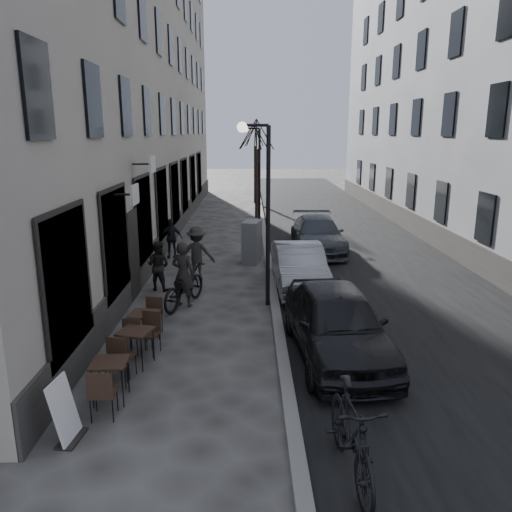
{
  "coord_description": "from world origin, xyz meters",
  "views": [
    {
      "loc": [
        -0.51,
        -7.57,
        4.83
      ],
      "look_at": [
        -0.35,
        4.58,
        1.8
      ],
      "focal_mm": 35.0,
      "sensor_mm": 36.0,
      "label": 1
    }
  ],
  "objects_px": {
    "bistro_set_c": "(144,325)",
    "pedestrian_far": "(171,238)",
    "bistro_set_a": "(110,377)",
    "bistro_set_b": "(136,344)",
    "car_far": "(318,234)",
    "streetlamp_far": "(256,166)",
    "streetlamp_near": "(262,195)",
    "tree_near": "(257,135)",
    "pedestrian_near": "(158,266)",
    "bicycle": "(184,286)",
    "sign_board": "(66,416)",
    "pedestrian_mid": "(197,253)",
    "moped": "(351,435)",
    "utility_cabinet": "(252,242)",
    "tree_far": "(255,134)",
    "car_mid": "(299,267)",
    "car_near": "(337,322)"
  },
  "relations": [
    {
      "from": "bistro_set_c",
      "to": "moped",
      "type": "xyz_separation_m",
      "value": [
        3.89,
        -4.71,
        0.22
      ]
    },
    {
      "from": "pedestrian_near",
      "to": "pedestrian_mid",
      "type": "distance_m",
      "value": 1.57
    },
    {
      "from": "tree_far",
      "to": "car_mid",
      "type": "bearing_deg",
      "value": -86.62
    },
    {
      "from": "car_near",
      "to": "car_far",
      "type": "height_order",
      "value": "car_near"
    },
    {
      "from": "tree_far",
      "to": "bistro_set_a",
      "type": "xyz_separation_m",
      "value": [
        -2.97,
        -26.21,
        -4.19
      ]
    },
    {
      "from": "bistro_set_b",
      "to": "sign_board",
      "type": "xyz_separation_m",
      "value": [
        -0.54,
        -2.65,
        -0.06
      ]
    },
    {
      "from": "bistro_set_b",
      "to": "tree_near",
      "type": "bearing_deg",
      "value": 96.78
    },
    {
      "from": "streetlamp_near",
      "to": "tree_near",
      "type": "relative_size",
      "value": 0.89
    },
    {
      "from": "streetlamp_near",
      "to": "pedestrian_far",
      "type": "bearing_deg",
      "value": 121.35
    },
    {
      "from": "sign_board",
      "to": "bicycle",
      "type": "bearing_deg",
      "value": 87.18
    },
    {
      "from": "car_far",
      "to": "bicycle",
      "type": "bearing_deg",
      "value": -124.68
    },
    {
      "from": "tree_far",
      "to": "pedestrian_mid",
      "type": "xyz_separation_m",
      "value": [
        -2.17,
        -18.43,
        -3.76
      ]
    },
    {
      "from": "streetlamp_near",
      "to": "pedestrian_far",
      "type": "distance_m",
      "value": 7.01
    },
    {
      "from": "car_mid",
      "to": "moped",
      "type": "distance_m",
      "value": 8.92
    },
    {
      "from": "bicycle",
      "to": "pedestrian_mid",
      "type": "bearing_deg",
      "value": -71.36
    },
    {
      "from": "pedestrian_near",
      "to": "pedestrian_far",
      "type": "distance_m",
      "value": 4.17
    },
    {
      "from": "tree_near",
      "to": "pedestrian_far",
      "type": "xyz_separation_m",
      "value": [
        -3.5,
        -9.37,
        -3.89
      ]
    },
    {
      "from": "tree_near",
      "to": "bistro_set_c",
      "type": "bearing_deg",
      "value": -99.24
    },
    {
      "from": "streetlamp_near",
      "to": "streetlamp_far",
      "type": "height_order",
      "value": "same"
    },
    {
      "from": "sign_board",
      "to": "pedestrian_near",
      "type": "distance_m",
      "value": 7.9
    },
    {
      "from": "bistro_set_a",
      "to": "pedestrian_near",
      "type": "height_order",
      "value": "pedestrian_near"
    },
    {
      "from": "bistro_set_c",
      "to": "pedestrian_mid",
      "type": "xyz_separation_m",
      "value": [
        0.71,
        5.24,
        0.44
      ]
    },
    {
      "from": "streetlamp_near",
      "to": "pedestrian_near",
      "type": "relative_size",
      "value": 3.26
    },
    {
      "from": "streetlamp_near",
      "to": "sign_board",
      "type": "relative_size",
      "value": 4.84
    },
    {
      "from": "bistro_set_b",
      "to": "bistro_set_c",
      "type": "height_order",
      "value": "bistro_set_b"
    },
    {
      "from": "tree_near",
      "to": "bistro_set_b",
      "type": "distance_m",
      "value": 19.45
    },
    {
      "from": "bistro_set_a",
      "to": "bistro_set_b",
      "type": "distance_m",
      "value": 1.44
    },
    {
      "from": "tree_near",
      "to": "tree_far",
      "type": "height_order",
      "value": "same"
    },
    {
      "from": "pedestrian_mid",
      "to": "car_mid",
      "type": "height_order",
      "value": "pedestrian_mid"
    },
    {
      "from": "car_far",
      "to": "streetlamp_far",
      "type": "bearing_deg",
      "value": 115.11
    },
    {
      "from": "streetlamp_near",
      "to": "tree_near",
      "type": "height_order",
      "value": "tree_near"
    },
    {
      "from": "moped",
      "to": "bistro_set_a",
      "type": "bearing_deg",
      "value": 147.83
    },
    {
      "from": "bistro_set_c",
      "to": "pedestrian_near",
      "type": "distance_m",
      "value": 4.16
    },
    {
      "from": "streetlamp_near",
      "to": "bistro_set_a",
      "type": "distance_m",
      "value": 6.54
    },
    {
      "from": "sign_board",
      "to": "moped",
      "type": "height_order",
      "value": "moped"
    },
    {
      "from": "pedestrian_near",
      "to": "car_near",
      "type": "height_order",
      "value": "car_near"
    },
    {
      "from": "bistro_set_c",
      "to": "streetlamp_far",
      "type": "bearing_deg",
      "value": 87.77
    },
    {
      "from": "bistro_set_c",
      "to": "pedestrian_mid",
      "type": "distance_m",
      "value": 5.31
    },
    {
      "from": "tree_far",
      "to": "car_mid",
      "type": "xyz_separation_m",
      "value": [
        1.15,
        -19.46,
        -3.97
      ]
    },
    {
      "from": "car_near",
      "to": "streetlamp_near",
      "type": "bearing_deg",
      "value": 110.67
    },
    {
      "from": "car_mid",
      "to": "moped",
      "type": "xyz_separation_m",
      "value": [
        -0.14,
        -8.92,
        -0.01
      ]
    },
    {
      "from": "bistro_set_a",
      "to": "sign_board",
      "type": "xyz_separation_m",
      "value": [
        -0.39,
        -1.22,
        -0.05
      ]
    },
    {
      "from": "sign_board",
      "to": "car_far",
      "type": "distance_m",
      "value": 14.25
    },
    {
      "from": "bistro_set_c",
      "to": "moped",
      "type": "relative_size",
      "value": 0.69
    },
    {
      "from": "utility_cabinet",
      "to": "bicycle",
      "type": "distance_m",
      "value": 5.23
    },
    {
      "from": "streetlamp_near",
      "to": "tree_near",
      "type": "bearing_deg",
      "value": 89.72
    },
    {
      "from": "streetlamp_far",
      "to": "bicycle",
      "type": "relative_size",
      "value": 2.33
    },
    {
      "from": "bistro_set_c",
      "to": "pedestrian_far",
      "type": "relative_size",
      "value": 1.01
    },
    {
      "from": "streetlamp_far",
      "to": "bistro_set_b",
      "type": "bearing_deg",
      "value": -99.88
    },
    {
      "from": "sign_board",
      "to": "car_far",
      "type": "bearing_deg",
      "value": 72.87
    }
  ]
}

